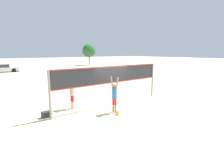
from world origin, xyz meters
TOP-DOWN VIEW (x-y plane):
  - ground_plane at (0.00, 0.00)m, footprint 200.00×200.00m
  - volleyball_net at (0.00, 0.00)m, footprint 8.01×0.11m
  - player_spiker at (-0.76, -1.20)m, footprint 0.28×0.69m
  - player_blocker at (-2.33, 0.91)m, footprint 0.28×0.69m
  - volleyball at (-0.84, -1.59)m, footprint 0.23×0.23m
  - gear_bag at (-4.04, 0.42)m, footprint 0.49×0.31m
  - parked_car_near at (-2.94, 26.39)m, footprint 4.97×2.79m
  - tree_left_cluster at (17.16, 31.93)m, footprint 3.41×3.41m

SIDE VIEW (x-z plane):
  - ground_plane at x=0.00m, z-range 0.00..0.00m
  - volleyball at x=-0.84m, z-range 0.00..0.23m
  - gear_bag at x=-4.04m, z-range 0.00..0.32m
  - parked_car_near at x=-2.94m, z-range -0.06..1.24m
  - player_blocker at x=-2.33m, z-range 0.05..2.09m
  - player_spiker at x=-0.76m, z-range 0.05..2.11m
  - volleyball_net at x=0.00m, z-range 0.55..3.08m
  - tree_left_cluster at x=17.16m, z-range 1.01..6.46m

